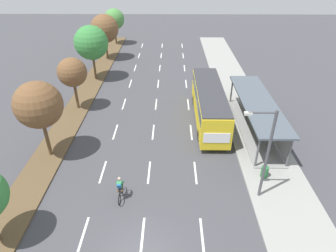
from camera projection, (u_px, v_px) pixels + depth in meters
median_strip at (84, 97)px, 32.97m from camera, size 2.60×52.00×0.12m
sidewalk_right at (238, 97)px, 32.78m from camera, size 4.50×52.00×0.15m
lane_divider_left at (124, 104)px, 31.54m from camera, size 0.14×47.70×0.01m
lane_divider_center at (156, 104)px, 31.50m from camera, size 0.14×47.70×0.01m
lane_divider_right at (188, 104)px, 31.47m from camera, size 0.14×47.70×0.01m
bus_shelter at (259, 113)px, 25.97m from camera, size 2.90×11.89×2.86m
bus at (209, 101)px, 27.44m from camera, size 2.54×11.29×3.37m
cyclist at (120, 189)px, 19.19m from camera, size 0.46×1.82×1.71m
median_tree_second at (38, 105)px, 21.28m from camera, size 3.56×3.56×6.27m
median_tree_third at (72, 72)px, 28.53m from camera, size 2.90×2.90×5.37m
median_tree_fourth at (91, 43)px, 35.12m from camera, size 4.10×4.10×6.65m
median_tree_fifth at (104, 29)px, 42.15m from camera, size 4.06×4.06×6.47m
median_tree_farthest at (114, 19)px, 49.24m from camera, size 3.43×3.43×5.88m
streetlight at (266, 150)px, 17.68m from camera, size 1.91×0.24×6.50m
trash_bin at (265, 172)px, 21.02m from camera, size 0.52×0.52×0.85m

